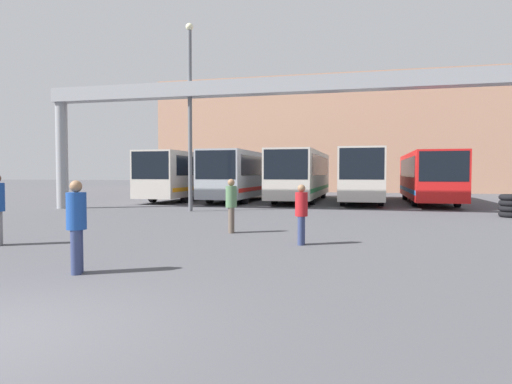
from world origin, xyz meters
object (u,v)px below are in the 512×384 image
(bus_slot_4, at_px, (428,175))
(pedestrian_far_center, at_px, (77,224))
(pedestrian_near_left, at_px, (231,204))
(lamp_post, at_px, (190,110))
(tire_stack, at_px, (512,206))
(bus_slot_2, at_px, (301,173))
(bus_slot_0, at_px, (188,173))
(bus_slot_3, at_px, (363,173))
(pedestrian_near_right, at_px, (301,213))
(bus_slot_1, at_px, (240,173))

(bus_slot_4, distance_m, pedestrian_far_center, 24.14)
(pedestrian_near_left, xyz_separation_m, lamp_post, (-4.23, 7.16, 3.98))
(tire_stack, bearing_deg, bus_slot_2, 138.96)
(bus_slot_0, xyz_separation_m, bus_slot_3, (11.83, -0.19, 0.03))
(pedestrian_far_center, distance_m, tire_stack, 17.72)
(bus_slot_0, relative_size, lamp_post, 1.28)
(bus_slot_4, height_order, pedestrian_far_center, bus_slot_4)
(bus_slot_2, height_order, bus_slot_3, bus_slot_3)
(bus_slot_4, height_order, tire_stack, bus_slot_4)
(pedestrian_near_right, relative_size, tire_stack, 1.51)
(pedestrian_near_right, bearing_deg, lamp_post, 37.56)
(bus_slot_1, relative_size, bus_slot_2, 0.84)
(lamp_post, bearing_deg, bus_slot_3, 47.68)
(bus_slot_2, bearing_deg, bus_slot_4, -1.28)
(bus_slot_1, height_order, pedestrian_near_right, bus_slot_1)
(bus_slot_2, bearing_deg, bus_slot_1, -165.98)
(bus_slot_2, height_order, lamp_post, lamp_post)
(bus_slot_2, height_order, tire_stack, bus_slot_2)
(bus_slot_2, bearing_deg, pedestrian_near_left, -89.55)
(bus_slot_1, relative_size, pedestrian_far_center, 5.83)
(bus_slot_1, distance_m, pedestrian_far_center, 21.85)
(bus_slot_4, xyz_separation_m, tire_stack, (2.28, -8.67, -1.28))
(bus_slot_1, xyz_separation_m, bus_slot_2, (3.94, 0.99, 0.01))
(bus_slot_0, distance_m, bus_slot_4, 15.77)
(bus_slot_2, distance_m, lamp_post, 10.58)
(bus_slot_0, relative_size, pedestrian_near_right, 7.38)
(pedestrian_near_right, relative_size, lamp_post, 0.17)
(bus_slot_1, distance_m, pedestrian_near_left, 16.00)
(bus_slot_0, bearing_deg, pedestrian_near_left, -63.65)
(bus_slot_1, bearing_deg, pedestrian_far_center, -82.22)
(pedestrian_near_left, distance_m, pedestrian_near_right, 3.05)
(pedestrian_far_center, xyz_separation_m, pedestrian_near_right, (3.57, 4.36, -0.09))
(bus_slot_0, distance_m, pedestrian_near_right, 20.85)
(pedestrian_near_left, bearing_deg, tire_stack, 105.67)
(tire_stack, bearing_deg, pedestrian_far_center, -129.03)
(pedestrian_near_right, bearing_deg, pedestrian_near_left, 54.27)
(bus_slot_0, distance_m, bus_slot_2, 7.89)
(bus_slot_3, bearing_deg, bus_slot_4, 3.81)
(bus_slot_3, xyz_separation_m, tire_stack, (6.23, -8.41, -1.39))
(bus_slot_0, height_order, bus_slot_1, bus_slot_1)
(bus_slot_3, relative_size, tire_stack, 10.76)
(bus_slot_4, distance_m, pedestrian_near_right, 18.86)
(bus_slot_3, bearing_deg, bus_slot_2, 173.64)
(bus_slot_4, bearing_deg, pedestrian_far_center, -111.58)
(bus_slot_2, xyz_separation_m, pedestrian_far_center, (-0.99, -22.61, -0.94))
(lamp_post, bearing_deg, pedestrian_far_center, -76.86)
(bus_slot_1, height_order, bus_slot_3, bus_slot_3)
(tire_stack, bearing_deg, bus_slot_0, 154.52)
(lamp_post, bearing_deg, bus_slot_2, 66.14)
(pedestrian_near_left, bearing_deg, pedestrian_near_right, 31.97)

